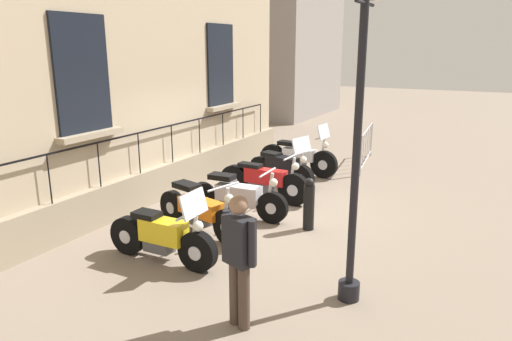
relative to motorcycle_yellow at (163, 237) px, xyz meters
name	(u,v)px	position (x,y,z in m)	size (l,w,h in m)	color
ground_plane	(256,208)	(0.10, 2.84, -0.41)	(60.00, 60.00, 0.00)	gray
building_facade	(152,42)	(-2.37, 2.84, 2.88)	(0.82, 10.09, 6.80)	tan
motorcycle_yellow	(163,237)	(0.00, 0.00, 0.00)	(1.94, 0.68, 1.21)	black
motorcycle_orange	(200,212)	(-0.16, 1.21, 0.00)	(2.06, 0.87, 1.01)	black
motorcycle_silver	(237,197)	(0.01, 2.23, -0.01)	(2.11, 0.70, 0.98)	black
motorcycle_red	(264,181)	(0.01, 3.39, 0.01)	(2.12, 0.58, 1.04)	black
motorcycle_black	(282,168)	(-0.11, 4.56, 0.02)	(1.86, 0.86, 1.24)	black
motorcycle_white	(298,157)	(-0.16, 5.71, 0.03)	(2.18, 0.68, 1.36)	black
lamppost	(360,97)	(2.83, 0.26, 2.23)	(0.31, 1.01, 4.03)	black
crowd_barrier	(367,145)	(1.14, 7.44, 0.16)	(0.38, 2.41, 1.05)	#B7B7BF
bollard	(309,204)	(1.47, 2.28, 0.07)	(0.20, 0.20, 0.96)	black
pedestrian_standing	(239,255)	(1.87, -0.93, 0.50)	(0.50, 0.33, 1.62)	#47382D
distant_building	(285,34)	(-5.19, 15.89, 3.35)	(3.71, 6.14, 7.51)	gray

